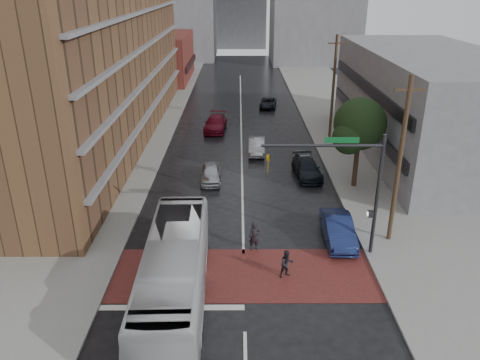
{
  "coord_description": "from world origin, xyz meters",
  "views": [
    {
      "loc": [
        -0.27,
        -20.6,
        14.52
      ],
      "look_at": [
        -0.19,
        5.2,
        3.5
      ],
      "focal_mm": 35.0,
      "sensor_mm": 36.0,
      "label": 1
    }
  ],
  "objects_px": {
    "pedestrian_a": "(254,237)",
    "suv_travel": "(268,103)",
    "car_parked_mid": "(307,168)",
    "pedestrian_b": "(287,264)",
    "car_parked_far": "(305,161)",
    "car_parked_near": "(338,230)",
    "car_travel_a": "(211,174)",
    "car_travel_b": "(257,146)",
    "transit_bus": "(174,273)",
    "car_travel_c": "(215,123)"
  },
  "relations": [
    {
      "from": "pedestrian_a",
      "to": "suv_travel",
      "type": "height_order",
      "value": "pedestrian_a"
    },
    {
      "from": "car_parked_mid",
      "to": "pedestrian_b",
      "type": "bearing_deg",
      "value": -106.35
    },
    {
      "from": "car_parked_mid",
      "to": "car_parked_far",
      "type": "distance_m",
      "value": 1.84
    },
    {
      "from": "pedestrian_a",
      "to": "car_parked_near",
      "type": "xyz_separation_m",
      "value": [
        5.06,
        1.0,
        -0.11
      ]
    },
    {
      "from": "car_parked_near",
      "to": "car_parked_mid",
      "type": "distance_m",
      "value": 10.17
    },
    {
      "from": "pedestrian_b",
      "to": "car_travel_a",
      "type": "distance_m",
      "value": 13.7
    },
    {
      "from": "suv_travel",
      "to": "car_parked_mid",
      "type": "xyz_separation_m",
      "value": [
        1.83,
        -22.19,
        0.11
      ]
    },
    {
      "from": "pedestrian_b",
      "to": "suv_travel",
      "type": "height_order",
      "value": "pedestrian_b"
    },
    {
      "from": "car_travel_b",
      "to": "car_parked_mid",
      "type": "distance_m",
      "value": 6.74
    },
    {
      "from": "car_parked_mid",
      "to": "car_parked_far",
      "type": "relative_size",
      "value": 1.26
    },
    {
      "from": "car_parked_near",
      "to": "pedestrian_a",
      "type": "bearing_deg",
      "value": -168.1
    },
    {
      "from": "car_travel_b",
      "to": "car_parked_mid",
      "type": "relative_size",
      "value": 0.87
    },
    {
      "from": "transit_bus",
      "to": "car_parked_mid",
      "type": "distance_m",
      "value": 18.16
    },
    {
      "from": "car_parked_mid",
      "to": "transit_bus",
      "type": "bearing_deg",
      "value": -122.55
    },
    {
      "from": "car_travel_a",
      "to": "car_travel_b",
      "type": "xyz_separation_m",
      "value": [
        3.81,
        6.55,
        0.02
      ]
    },
    {
      "from": "car_parked_near",
      "to": "transit_bus",
      "type": "bearing_deg",
      "value": -146.5
    },
    {
      "from": "suv_travel",
      "to": "car_parked_mid",
      "type": "bearing_deg",
      "value": -77.36
    },
    {
      "from": "pedestrian_a",
      "to": "pedestrian_b",
      "type": "height_order",
      "value": "pedestrian_a"
    },
    {
      "from": "pedestrian_b",
      "to": "pedestrian_a",
      "type": "bearing_deg",
      "value": 98.68
    },
    {
      "from": "pedestrian_a",
      "to": "car_parked_near",
      "type": "bearing_deg",
      "value": 3.33
    },
    {
      "from": "car_parked_near",
      "to": "car_travel_b",
      "type": "bearing_deg",
      "value": 106.18
    },
    {
      "from": "pedestrian_b",
      "to": "car_parked_mid",
      "type": "xyz_separation_m",
      "value": [
        2.93,
        13.87,
        -0.1
      ]
    },
    {
      "from": "pedestrian_b",
      "to": "car_parked_far",
      "type": "bearing_deg",
      "value": 56.72
    },
    {
      "from": "car_travel_c",
      "to": "car_parked_far",
      "type": "xyz_separation_m",
      "value": [
        7.99,
        -10.79,
        -0.12
      ]
    },
    {
      "from": "transit_bus",
      "to": "car_travel_a",
      "type": "bearing_deg",
      "value": 85.04
    },
    {
      "from": "car_travel_c",
      "to": "car_parked_mid",
      "type": "bearing_deg",
      "value": -53.91
    },
    {
      "from": "pedestrian_a",
      "to": "car_parked_near",
      "type": "relative_size",
      "value": 0.38
    },
    {
      "from": "transit_bus",
      "to": "car_travel_c",
      "type": "distance_m",
      "value": 28.64
    },
    {
      "from": "pedestrian_b",
      "to": "car_parked_near",
      "type": "distance_m",
      "value": 5.05
    },
    {
      "from": "car_travel_b",
      "to": "suv_travel",
      "type": "xyz_separation_m",
      "value": [
        2.02,
        16.65,
        -0.1
      ]
    },
    {
      "from": "transit_bus",
      "to": "pedestrian_a",
      "type": "relative_size",
      "value": 6.86
    },
    {
      "from": "car_travel_b",
      "to": "car_parked_mid",
      "type": "bearing_deg",
      "value": -53.5
    },
    {
      "from": "car_parked_mid",
      "to": "car_parked_near",
      "type": "bearing_deg",
      "value": -91.61
    },
    {
      "from": "pedestrian_a",
      "to": "pedestrian_b",
      "type": "xyz_separation_m",
      "value": [
        1.63,
        -2.71,
        -0.09
      ]
    },
    {
      "from": "car_travel_c",
      "to": "transit_bus",
      "type": "bearing_deg",
      "value": -87.24
    },
    {
      "from": "car_travel_a",
      "to": "car_parked_far",
      "type": "xyz_separation_m",
      "value": [
        7.74,
        2.85,
        -0.02
      ]
    },
    {
      "from": "pedestrian_b",
      "to": "car_travel_b",
      "type": "relative_size",
      "value": 0.38
    },
    {
      "from": "pedestrian_b",
      "to": "car_parked_near",
      "type": "xyz_separation_m",
      "value": [
        3.43,
        3.71,
        -0.02
      ]
    },
    {
      "from": "car_travel_c",
      "to": "car_parked_mid",
      "type": "xyz_separation_m",
      "value": [
        7.9,
        -12.63,
        -0.07
      ]
    },
    {
      "from": "pedestrian_b",
      "to": "car_travel_c",
      "type": "height_order",
      "value": "pedestrian_b"
    },
    {
      "from": "car_travel_b",
      "to": "car_parked_near",
      "type": "relative_size",
      "value": 0.88
    },
    {
      "from": "car_travel_a",
      "to": "car_parked_near",
      "type": "xyz_separation_m",
      "value": [
        8.15,
        -9.15,
        0.11
      ]
    },
    {
      "from": "transit_bus",
      "to": "car_travel_b",
      "type": "xyz_separation_m",
      "value": [
        4.7,
        21.53,
        -0.99
      ]
    },
    {
      "from": "car_travel_c",
      "to": "suv_travel",
      "type": "bearing_deg",
      "value": 61.64
    },
    {
      "from": "car_travel_a",
      "to": "car_parked_far",
      "type": "height_order",
      "value": "car_travel_a"
    },
    {
      "from": "pedestrian_b",
      "to": "suv_travel",
      "type": "bearing_deg",
      "value": 65.84
    },
    {
      "from": "transit_bus",
      "to": "car_parked_near",
      "type": "distance_m",
      "value": 10.8
    },
    {
      "from": "car_travel_b",
      "to": "car_parked_far",
      "type": "distance_m",
      "value": 5.4
    },
    {
      "from": "pedestrian_a",
      "to": "pedestrian_b",
      "type": "bearing_deg",
      "value": -66.76
    },
    {
      "from": "car_travel_c",
      "to": "pedestrian_a",
      "type": "bearing_deg",
      "value": -77.96
    }
  ]
}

